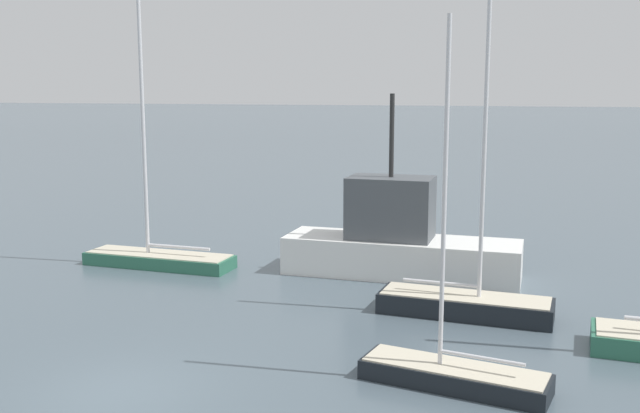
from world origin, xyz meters
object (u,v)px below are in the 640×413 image
sailboat_2 (454,371)px  fishing_boat_0 (398,242)px  sailboat_0 (159,253)px  sailboat_3 (465,301)px

sailboat_2 → fishing_boat_0: 10.28m
sailboat_0 → sailboat_3: sailboat_0 is taller
sailboat_0 → sailboat_3: bearing=168.3°
sailboat_2 → sailboat_3: size_ratio=0.84×
sailboat_0 → sailboat_2: (12.62, -8.07, -0.14)m
sailboat_2 → fishing_boat_0: bearing=-61.8°
sailboat_0 → sailboat_2: sailboat_0 is taller
sailboat_2 → sailboat_0: bearing=-23.7°
sailboat_0 → fishing_boat_0: sailboat_0 is taller
sailboat_3 → sailboat_0: bearing=170.3°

